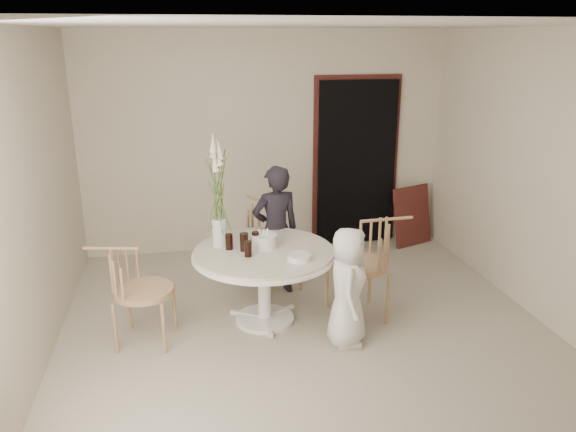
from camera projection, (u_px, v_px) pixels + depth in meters
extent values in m
plane|color=#BEB7A2|center=(306.00, 330.00, 5.24)|extent=(4.50, 4.50, 0.00)
plane|color=silver|center=(309.00, 25.00, 4.41)|extent=(4.50, 4.50, 0.00)
plane|color=beige|center=(267.00, 143.00, 6.92)|extent=(4.50, 0.00, 4.50)
plane|color=beige|center=(412.00, 311.00, 2.72)|extent=(4.50, 0.00, 4.50)
plane|color=beige|center=(29.00, 205.00, 4.41)|extent=(0.00, 4.50, 4.50)
plane|color=beige|center=(542.00, 178.00, 5.24)|extent=(0.00, 4.50, 4.50)
cube|color=black|center=(356.00, 164.00, 7.17)|extent=(1.00, 0.10, 2.10)
cube|color=#5D261F|center=(356.00, 159.00, 7.19)|extent=(1.12, 0.03, 2.22)
cylinder|color=white|center=(265.00, 319.00, 5.40)|extent=(0.56, 0.56, 0.04)
cylinder|color=white|center=(264.00, 288.00, 5.30)|extent=(0.12, 0.12, 0.65)
cylinder|color=white|center=(264.00, 254.00, 5.20)|extent=(1.33, 1.33, 0.03)
cylinder|color=beige|center=(264.00, 252.00, 5.19)|extent=(1.30, 1.30, 0.04)
cube|color=#5D261F|center=(412.00, 216.00, 7.28)|extent=(0.60, 0.37, 0.77)
cylinder|color=tan|center=(267.00, 279.00, 5.75)|extent=(0.03, 0.03, 0.49)
cylinder|color=tan|center=(301.00, 269.00, 5.98)|extent=(0.03, 0.03, 0.49)
cylinder|color=tan|center=(245.00, 265.00, 6.09)|extent=(0.03, 0.03, 0.49)
cylinder|color=tan|center=(278.00, 256.00, 6.32)|extent=(0.03, 0.03, 0.49)
cylinder|color=tan|center=(273.00, 244.00, 5.95)|extent=(0.54, 0.54, 0.05)
cylinder|color=tan|center=(327.00, 284.00, 5.59)|extent=(0.03, 0.03, 0.51)
cylinder|color=tan|center=(342.00, 304.00, 5.17)|extent=(0.03, 0.03, 0.51)
cylinder|color=tan|center=(370.00, 279.00, 5.70)|extent=(0.03, 0.03, 0.51)
cylinder|color=tan|center=(388.00, 299.00, 5.27)|extent=(0.03, 0.03, 0.51)
cylinder|color=tan|center=(358.00, 265.00, 5.35)|extent=(0.57, 0.57, 0.06)
cylinder|color=tan|center=(164.00, 329.00, 4.78)|extent=(0.03, 0.03, 0.47)
cylinder|color=tan|center=(174.00, 306.00, 5.18)|extent=(0.03, 0.03, 0.47)
cylinder|color=tan|center=(115.00, 328.00, 4.79)|extent=(0.03, 0.03, 0.47)
cylinder|color=tan|center=(129.00, 306.00, 5.19)|extent=(0.03, 0.03, 0.47)
cylinder|color=tan|center=(144.00, 291.00, 4.91)|extent=(0.52, 0.52, 0.05)
imported|color=black|center=(276.00, 231.00, 5.80)|extent=(0.56, 0.42, 1.38)
imported|color=white|center=(348.00, 287.00, 4.87)|extent=(0.46, 0.59, 1.08)
cylinder|color=white|center=(264.00, 241.00, 5.25)|extent=(0.25, 0.25, 0.12)
cylinder|color=beige|center=(264.00, 232.00, 5.22)|extent=(0.01, 0.01, 0.05)
cylinder|color=beige|center=(267.00, 231.00, 5.26)|extent=(0.01, 0.01, 0.05)
cylinder|color=beige|center=(259.00, 232.00, 5.23)|extent=(0.01, 0.01, 0.05)
cylinder|color=beige|center=(266.00, 233.00, 5.19)|extent=(0.01, 0.01, 0.05)
cylinder|color=black|center=(244.00, 242.00, 5.14)|extent=(0.10, 0.10, 0.17)
cylinder|color=black|center=(248.00, 249.00, 5.01)|extent=(0.08, 0.08, 0.14)
cylinder|color=black|center=(229.00, 242.00, 5.18)|extent=(0.08, 0.08, 0.15)
cylinder|color=black|center=(256.00, 239.00, 5.24)|extent=(0.09, 0.09, 0.15)
cylinder|color=white|center=(299.00, 257.00, 4.95)|extent=(0.24, 0.24, 0.05)
cylinder|color=silver|center=(220.00, 232.00, 5.25)|extent=(0.14, 0.14, 0.27)
cylinder|color=#48652B|center=(221.00, 197.00, 5.16)|extent=(0.01, 0.01, 0.67)
cone|color=#EFE9CD|center=(220.00, 161.00, 5.05)|extent=(0.07, 0.07, 0.17)
cylinder|color=#48652B|center=(219.00, 194.00, 5.16)|extent=(0.01, 0.01, 0.73)
cone|color=#EFE9CD|center=(218.00, 155.00, 5.05)|extent=(0.07, 0.07, 0.17)
cylinder|color=#48652B|center=(217.00, 191.00, 5.15)|extent=(0.01, 0.01, 0.79)
cone|color=#EFE9CD|center=(215.00, 149.00, 5.03)|extent=(0.07, 0.07, 0.17)
cylinder|color=#48652B|center=(215.00, 189.00, 5.12)|extent=(0.01, 0.01, 0.85)
cone|color=#EFE9CD|center=(213.00, 143.00, 4.99)|extent=(0.07, 0.07, 0.17)
cylinder|color=#48652B|center=(216.00, 198.00, 5.13)|extent=(0.01, 0.01, 0.67)
cone|color=#EFE9CD|center=(215.00, 162.00, 5.02)|extent=(0.07, 0.07, 0.17)
cylinder|color=#48652B|center=(219.00, 195.00, 5.11)|extent=(0.01, 0.01, 0.73)
cone|color=#EFE9CD|center=(217.00, 156.00, 5.00)|extent=(0.07, 0.07, 0.17)
cylinder|color=#48652B|center=(221.00, 192.00, 5.12)|extent=(0.01, 0.01, 0.79)
cone|color=#EFE9CD|center=(219.00, 149.00, 4.99)|extent=(0.07, 0.07, 0.17)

